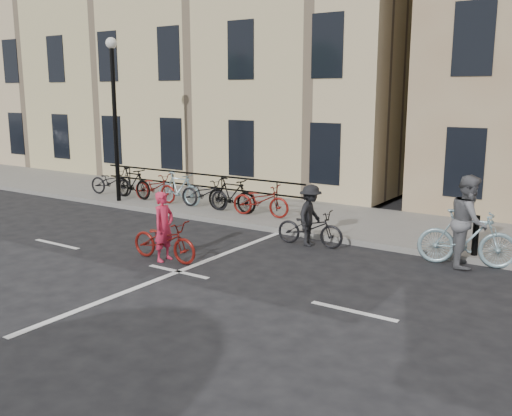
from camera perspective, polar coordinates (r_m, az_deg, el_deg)
The scene contains 10 objects.
ground at distance 12.20m, azimuth -7.77°, elevation -6.34°, with size 120.00×120.00×0.00m, color black.
sidewalk at distance 19.14m, azimuth -4.90°, elevation 0.49°, with size 46.00×4.00×0.15m, color slate.
building_west at distance 27.42m, azimuth -4.12°, elevation 14.47°, with size 20.00×10.00×10.00m, color tan.
building_far at distance 40.12m, azimuth -24.13°, elevation 11.86°, with size 12.00×10.00×9.00m, color tan.
lamp_post at distance 19.33m, azimuth -14.01°, elevation 10.49°, with size 0.36×0.36×5.28m.
bollard_east at distance 13.56m, azimuth 21.10°, elevation -2.57°, with size 0.14×0.14×0.90m, color black.
parked_bikes at distance 18.54m, azimuth -7.63°, elevation 1.85°, with size 8.30×1.23×1.05m.
cyclist_pink at distance 12.92m, azimuth -9.17°, elevation -2.87°, with size 1.78×0.67×1.57m.
cyclist_grey at distance 13.10m, azimuth 20.41°, elevation -2.05°, with size 2.15×1.13×2.00m.
cyclist_dark at distance 14.04m, azimuth 5.44°, elevation -1.39°, with size 1.76×1.04×1.52m.
Camera 1 is at (7.75, -8.66, 3.72)m, focal length 40.00 mm.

